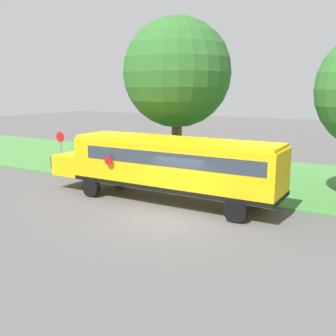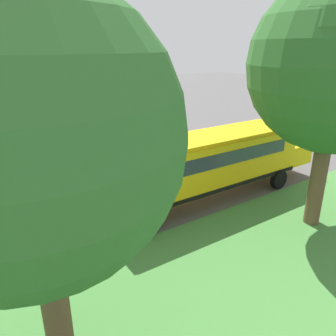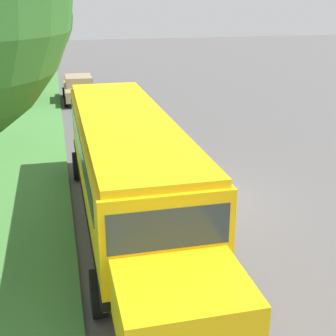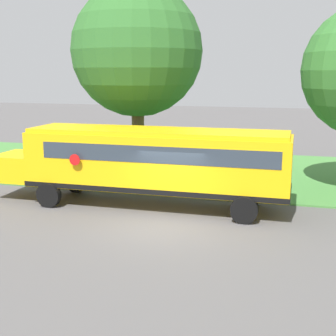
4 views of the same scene
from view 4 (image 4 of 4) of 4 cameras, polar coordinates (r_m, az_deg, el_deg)
The scene contains 4 objects.
ground_plane at distance 16.70m, azimuth -0.68°, elevation -7.17°, with size 120.00×120.00×0.00m, color #565454.
grass_verge at distance 26.12m, azimuth 5.46°, elevation -0.27°, with size 12.00×80.00×0.08m, color #47843D.
school_bus at distance 18.81m, azimuth -2.24°, elevation 1.01°, with size 2.85×12.42×3.16m.
oak_tree_beside_bus at distance 23.40m, azimuth -3.30°, elevation 14.39°, with size 6.36×6.36×9.59m.
Camera 4 is at (15.19, 4.43, 5.35)m, focal length 50.00 mm.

